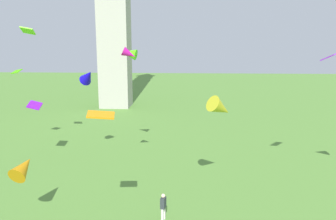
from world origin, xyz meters
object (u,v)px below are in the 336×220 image
Objects in this scene: kite_flying_6 at (88,76)px; kite_flying_9 at (221,108)px; kite_flying_7 at (129,53)px; kite_flying_10 at (129,54)px; kite_flying_8 at (101,115)px; person_0 at (163,205)px; kite_flying_4 at (331,56)px; kite_flying_0 at (17,71)px; kite_flying_5 at (28,31)px; kite_flying_2 at (35,105)px; kite_flying_3 at (24,167)px.

kite_flying_6 is 0.89× the size of kite_flying_9.
kite_flying_10 is (0.93, -5.24, 0.14)m from kite_flying_7.
kite_flying_8 is at bearing 169.94° from kite_flying_10.
kite_flying_4 is at bearing -51.07° from person_0.
kite_flying_0 is (-15.31, 12.83, 7.18)m from person_0.
kite_flying_5 is at bearing -90.92° from kite_flying_7.
kite_flying_5 is at bearing 114.67° from kite_flying_8.
kite_flying_2 is 10.96m from kite_flying_3.
person_0 is 10.99m from kite_flying_10.
kite_flying_8 is (0.87, -13.66, -2.59)m from kite_flying_7.
person_0 is 14.43m from kite_flying_7.
kite_flying_10 is (-14.47, -0.12, 0.13)m from kite_flying_4.
kite_flying_10 reaches higher than kite_flying_4.
kite_flying_7 is 5.32m from kite_flying_10.
kite_flying_0 is at bearing 46.35° from kite_flying_5.
kite_flying_6 reaches higher than kite_flying_2.
kite_flying_7 is at bearing 83.17° from kite_flying_8.
kite_flying_2 is 17.24m from kite_flying_9.
kite_flying_3 is 7.23m from kite_flying_8.
kite_flying_0 is at bearing 49.39° from kite_flying_10.
kite_flying_3 is at bearing -35.60° from kite_flying_0.
kite_flying_7 is 1.07× the size of kite_flying_8.
kite_flying_5 is 0.78× the size of kite_flying_9.
kite_flying_0 is at bearing 115.45° from kite_flying_6.
kite_flying_5 is at bearing -62.01° from kite_flying_4.
kite_flying_4 is 0.78× the size of kite_flying_9.
kite_flying_2 is 1.10× the size of kite_flying_7.
kite_flying_6 is (8.14, -3.52, -0.06)m from kite_flying_0.
kite_flying_2 is at bearing 115.94° from kite_flying_8.
kite_flying_10 is (10.50, -6.41, -1.87)m from kite_flying_5.
kite_flying_4 reaches higher than kite_flying_9.
kite_flying_6 is 4.10m from kite_flying_7.
kite_flying_5 is (-13.35, 11.77, 11.03)m from person_0.
kite_flying_8 is at bearing 9.70° from kite_flying_7.
kite_flying_6 reaches higher than kite_flying_3.
kite_flying_3 is 10.95m from kite_flying_6.
kite_flying_3 is 1.12× the size of kite_flying_5.
kite_flying_10 reaches higher than kite_flying_9.
kite_flying_3 is at bearing -138.61° from kite_flying_6.
kite_flying_6 reaches higher than kite_flying_0.
kite_flying_10 reaches higher than kite_flying_7.
kite_flying_4 reaches higher than kite_flying_6.
kite_flying_9 reaches higher than kite_flying_2.
kite_flying_0 is at bearing -54.36° from kite_flying_3.
kite_flying_10 reaches higher than kite_flying_2.
kite_flying_7 is at bearing -20.40° from kite_flying_6.
person_0 is 1.01× the size of kite_flying_4.
kite_flying_3 is 1.12× the size of kite_flying_4.
kite_flying_5 is 0.88× the size of kite_flying_6.
kite_flying_7 is 11.15m from kite_flying_9.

